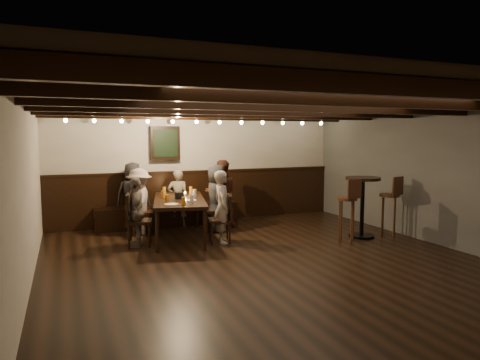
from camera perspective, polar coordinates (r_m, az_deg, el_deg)
name	(u,v)px	position (r m, az deg, el deg)	size (l,w,h in m)	color
room	(205,179)	(8.30, -4.65, 0.13)	(7.00, 7.00, 7.00)	black
dining_table	(179,202)	(8.01, -8.10, -2.90)	(1.32, 2.15, 0.75)	black
chair_left_near	(142,220)	(8.54, -12.99, -5.25)	(0.49, 0.49, 0.90)	black
chair_left_far	(138,230)	(7.66, -13.38, -6.53)	(0.50, 0.50, 0.91)	black
chair_right_near	(215,218)	(8.57, -3.32, -5.08)	(0.49, 0.49, 0.89)	black
chair_right_far	(221,228)	(7.70, -2.58, -6.43)	(0.47, 0.47, 0.86)	black
person_bench_left	(133,196)	(8.93, -14.05, -2.09)	(0.68, 0.44, 1.38)	#242326
person_bench_centre	(178,198)	(9.06, -8.28, -2.41)	(0.44, 0.29, 1.21)	gray
person_bench_right	(221,193)	(8.97, -2.51, -1.80)	(0.68, 0.53, 1.41)	#4C271A
person_left_near	(139,201)	(8.48, -13.26, -2.80)	(0.84, 0.48, 1.29)	gray
person_left_far	(136,212)	(7.60, -13.67, -4.15)	(0.71, 0.29, 1.20)	slate
person_right_near	(217,198)	(8.51, -3.13, -2.45)	(0.66, 0.43, 1.34)	#28282B
person_right_far	(222,207)	(7.63, -2.35, -3.59)	(0.47, 0.31, 1.30)	#9D9385
pint_a	(164,190)	(8.68, -10.09, -1.36)	(0.07, 0.07, 0.14)	#BF7219
pint_b	(191,190)	(8.65, -6.58, -1.34)	(0.07, 0.07, 0.14)	#BF7219
pint_c	(163,194)	(8.09, -10.26, -1.90)	(0.07, 0.07, 0.14)	#BF7219
pint_d	(195,193)	(8.20, -6.06, -1.73)	(0.07, 0.07, 0.14)	silver
pint_e	(167,199)	(7.55, -9.69, -2.46)	(0.07, 0.07, 0.14)	#BF7219
pint_f	(192,199)	(7.46, -6.46, -2.51)	(0.07, 0.07, 0.14)	silver
pint_g	(184,201)	(7.20, -7.54, -2.83)	(0.07, 0.07, 0.14)	#BF7219
plate_near	(171,204)	(7.31, -9.13, -3.22)	(0.24, 0.24, 0.01)	white
plate_far	(190,200)	(7.71, -6.71, -2.70)	(0.24, 0.24, 0.01)	white
condiment_caddy	(179,196)	(7.94, -8.11, -2.08)	(0.15, 0.10, 0.12)	black
candle	(185,195)	(8.30, -7.34, -1.97)	(0.05, 0.05, 0.05)	beige
high_top_table	(362,198)	(8.34, 16.02, -2.31)	(0.64, 0.64, 1.14)	black
bar_stool_left	(347,219)	(7.93, 14.04, -5.01)	(0.37, 0.39, 1.16)	#392112
bar_stool_right	(389,214)	(8.59, 19.24, -4.33)	(0.39, 0.41, 1.16)	#392112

